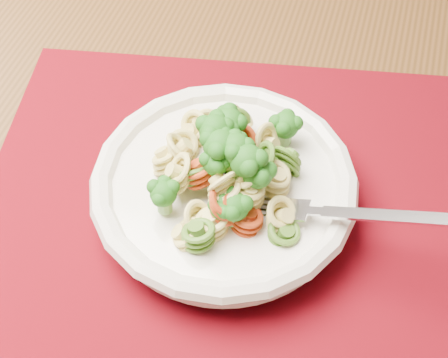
{
  "coord_description": "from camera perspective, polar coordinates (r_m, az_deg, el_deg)",
  "views": [
    {
      "loc": [
        0.59,
        -0.79,
        1.22
      ],
      "look_at": [
        0.58,
        -0.46,
        0.79
      ],
      "focal_mm": 50.0,
      "sensor_mm": 36.0,
      "label": 1
    }
  ],
  "objects": [
    {
      "name": "placemat",
      "position": [
        0.58,
        2.05,
        -2.4
      ],
      "size": [
        0.52,
        0.42,
        0.0
      ],
      "primitive_type": "cube",
      "rotation": [
        0.0,
        0.0,
        -0.09
      ],
      "color": "#5E040C",
      "rests_on": "dining_table"
    },
    {
      "name": "fork",
      "position": [
        0.52,
        6.38,
        -2.82
      ],
      "size": [
        0.18,
        0.08,
        0.08
      ],
      "primitive_type": null,
      "rotation": [
        0.0,
        -0.35,
        -0.32
      ],
      "color": "silver",
      "rests_on": "pasta_bowl"
    },
    {
      "name": "pasta_broccoli_heap",
      "position": [
        0.54,
        0.0,
        0.39
      ],
      "size": [
        0.2,
        0.2,
        0.06
      ],
      "primitive_type": null,
      "color": "#E3D170",
      "rests_on": "pasta_bowl"
    },
    {
      "name": "pasta_bowl",
      "position": [
        0.55,
        0.0,
        -0.75
      ],
      "size": [
        0.24,
        0.24,
        0.05
      ],
      "color": "white",
      "rests_on": "placemat"
    },
    {
      "name": "dining_table",
      "position": [
        0.73,
        5.85,
        1.5
      ],
      "size": [
        1.7,
        1.33,
        0.75
      ],
      "rotation": [
        0.0,
        0.0,
        -0.27
      ],
      "color": "#583518",
      "rests_on": "ground"
    }
  ]
}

